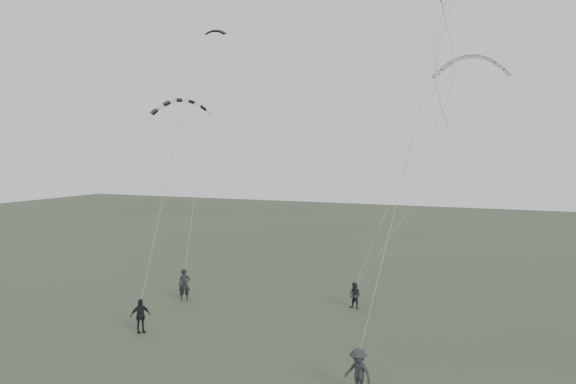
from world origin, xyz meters
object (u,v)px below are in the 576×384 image
at_px(flyer_left, 184,285).
at_px(kite_pale_large, 472,57).
at_px(flyer_center, 140,316).
at_px(kite_dark_small, 215,31).
at_px(flyer_right, 355,296).
at_px(kite_striped, 182,100).
at_px(flyer_far, 358,372).

height_order(flyer_left, kite_pale_large, kite_pale_large).
relative_size(flyer_center, kite_dark_small, 1.22).
bearing_deg(flyer_right, flyer_center, -121.28).
bearing_deg(kite_pale_large, kite_dark_small, 176.17).
bearing_deg(kite_dark_small, flyer_center, -96.28).
bearing_deg(flyer_right, kite_dark_small, 176.21).
height_order(flyer_center, kite_pale_large, kite_pale_large).
distance_m(flyer_right, flyer_center, 11.77).
height_order(flyer_left, kite_striped, kite_striped).
bearing_deg(flyer_far, flyer_left, 167.32).
height_order(flyer_left, kite_dark_small, kite_dark_small).
distance_m(flyer_center, kite_dark_small, 20.26).
height_order(kite_dark_small, kite_pale_large, kite_dark_small).
bearing_deg(flyer_left, kite_striped, -92.28).
bearing_deg(kite_dark_small, flyer_right, -37.20).
bearing_deg(flyer_center, kite_striped, 45.60).
xyz_separation_m(flyer_center, flyer_far, (11.79, -2.66, 0.04)).
bearing_deg(kite_pale_large, flyer_center, -145.46).
relative_size(flyer_right, kite_dark_small, 1.08).
relative_size(kite_dark_small, kite_pale_large, 0.30).
height_order(kite_dark_small, kite_striped, kite_dark_small).
distance_m(flyer_right, kite_pale_large, 15.75).
distance_m(flyer_right, kite_dark_small, 20.05).
distance_m(flyer_center, flyer_far, 12.09).
relative_size(flyer_left, kite_striped, 0.55).
bearing_deg(flyer_far, flyer_center, -172.46).
relative_size(flyer_left, kite_dark_small, 1.37).
bearing_deg(flyer_right, kite_striped, -146.42).
bearing_deg(kite_dark_small, kite_striped, -93.73).
xyz_separation_m(kite_dark_small, kite_pale_large, (16.57, 1.75, -2.56)).
height_order(flyer_far, kite_dark_small, kite_dark_small).
distance_m(flyer_left, kite_pale_large, 21.84).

